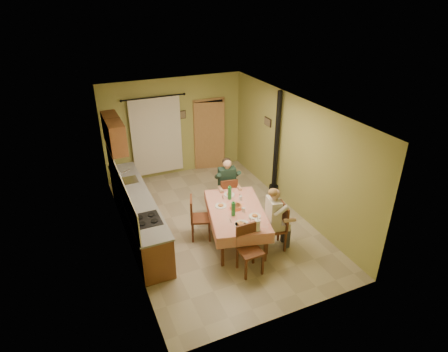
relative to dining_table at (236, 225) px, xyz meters
name	(u,v)px	position (x,y,z in m)	size (l,w,h in m)	color
floor	(216,223)	(-0.16, 0.73, -0.38)	(4.00, 6.00, 0.01)	tan
room_shell	(215,152)	(-0.16, 0.73, 1.44)	(4.04, 6.04, 2.82)	#A3A153
kitchen_run	(138,214)	(-1.87, 1.13, 0.10)	(0.64, 3.64, 1.56)	brown
upper_cabinets	(114,133)	(-1.98, 2.43, 1.57)	(0.35, 1.40, 0.70)	brown
curtain	(157,136)	(-0.71, 3.63, 0.88)	(1.70, 0.07, 2.22)	black
doorway	(210,135)	(0.88, 3.66, 0.67)	(0.96, 0.26, 2.15)	black
dining_table	(236,225)	(0.00, 0.00, 0.00)	(1.57, 2.12, 0.76)	tan
tableware	(238,209)	(-0.01, -0.11, 0.45)	(0.72, 1.64, 0.33)	white
chair_far	(227,202)	(0.28, 1.08, -0.09)	(0.47, 0.47, 0.97)	#582C18
chair_near	(249,259)	(-0.20, -1.03, -0.09)	(0.43, 0.43, 0.98)	#582C18
chair_right	(274,235)	(0.61, -0.57, -0.09)	(0.53, 0.53, 1.02)	#582C18
chair_left	(200,226)	(-0.68, 0.40, -0.09)	(0.54, 0.54, 0.99)	#582C18
man_far	(227,180)	(0.28, 1.09, 0.50)	(0.62, 0.52, 1.39)	#192D23
man_right	(275,212)	(0.59, -0.57, 0.50)	(0.53, 0.63, 1.39)	beige
stove_flue	(275,160)	(1.74, 1.33, 0.65)	(0.24, 0.24, 2.80)	black
picture_back	(183,115)	(0.09, 3.70, 1.37)	(0.19, 0.03, 0.23)	black
picture_right	(268,122)	(1.81, 1.93, 1.47)	(0.03, 0.31, 0.21)	brown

